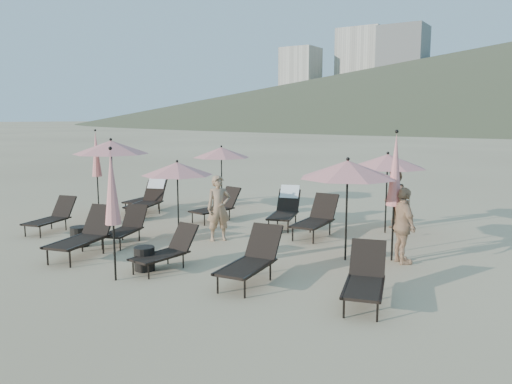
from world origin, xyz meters
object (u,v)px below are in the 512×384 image
Objects in this scene: lounger_3 at (167,250)px; lounger_9 at (285,208)px; umbrella_open_3 at (221,152)px; beachgoer_c at (403,226)px; lounger_0 at (52,216)px; lounger_4 at (252,259)px; umbrella_open_4 at (388,161)px; umbrella_closed_1 at (395,170)px; umbrella_open_2 at (348,169)px; umbrella_closed_2 at (96,154)px; beachgoer_b at (394,198)px; umbrella_open_0 at (111,147)px; lounger_2 at (84,234)px; side_table_1 at (144,258)px; lounger_1 at (126,227)px; side_table_0 at (80,236)px; umbrella_open_1 at (177,169)px; lounger_8 at (217,206)px; lounger_5 at (365,278)px; lounger_7 at (149,197)px; umbrella_closed_0 at (112,188)px; lounger_6 at (147,196)px; lounger_10 at (316,218)px.

lounger_3 is 4.94m from lounger_9.
beachgoer_c is at bearing -25.36° from umbrella_open_3.
lounger_0 is 6.49m from lounger_9.
beachgoer_c is at bearing 42.08° from lounger_3.
umbrella_open_4 reaches higher than lounger_4.
lounger_4 is 0.63× the size of umbrella_closed_1.
lounger_0 is 8.22m from umbrella_open_2.
umbrella_closed_2 is 1.66× the size of beachgoer_b.
umbrella_open_3 is at bearing 122.78° from lounger_3.
umbrella_open_3 is at bearing 63.78° from umbrella_open_0.
lounger_2 is 0.86× the size of umbrella_open_2.
umbrella_open_3 reaches higher than lounger_3.
umbrella_open_4 is 4.53× the size of side_table_1.
lounger_1 is 3.38× the size of side_table_0.
lounger_3 is 0.62× the size of umbrella_open_0.
umbrella_closed_1 reaches higher than lounger_9.
umbrella_open_1 is at bearing -49.84° from beachgoer_b.
umbrella_closed_2 is (-9.27, 0.97, -0.10)m from umbrella_open_2.
umbrella_open_3 is at bearing 131.86° from lounger_8.
umbrella_open_1 is 0.71× the size of umbrella_closed_1.
beachgoer_b is at bearing 23.25° from umbrella_open_0.
umbrella_closed_2 is at bearing 122.94° from lounger_2.
lounger_5 is 3.56× the size of side_table_1.
lounger_7 is (-2.23, 3.03, 0.15)m from lounger_1.
umbrella_open_3 reaches higher than lounger_8.
lounger_0 is 0.85× the size of lounger_7.
lounger_5 is at bearing -18.56° from umbrella_open_1.
umbrella_open_1 is at bearing 59.21° from side_table_0.
umbrella_closed_0 is at bearing -133.64° from umbrella_closed_1.
lounger_0 is at bearing -165.27° from umbrella_closed_1.
lounger_6 is at bearing 165.98° from umbrella_open_2.
lounger_0 is at bearing -85.56° from umbrella_open_0.
umbrella_open_4 is 0.81× the size of umbrella_closed_2.
umbrella_closed_2 is 5.60× the size of side_table_1.
umbrella_open_1 is at bearing 145.39° from lounger_5.
umbrella_closed_2 reaches higher than umbrella_open_3.
umbrella_open_3 is 6.29m from umbrella_open_4.
lounger_5 is 6.39m from umbrella_open_1.
lounger_7 is at bearing -167.66° from umbrella_open_4.
umbrella_open_2 is 4.66m from side_table_1.
side_table_0 is at bearing -45.08° from umbrella_closed_2.
umbrella_open_0 is (-2.84, 2.10, 1.79)m from lounger_1.
lounger_0 is 0.89× the size of lounger_9.
umbrella_closed_1 reaches higher than umbrella_open_1.
umbrella_open_1 is at bearing 118.65° from side_table_1.
beachgoer_c is at bearing -64.62° from umbrella_open_4.
lounger_5 is 4.86m from lounger_10.
umbrella_open_0 is at bearing -69.62° from beachgoer_b.
lounger_5 is at bearing -16.54° from umbrella_open_0.
lounger_9 reaches higher than lounger_0.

